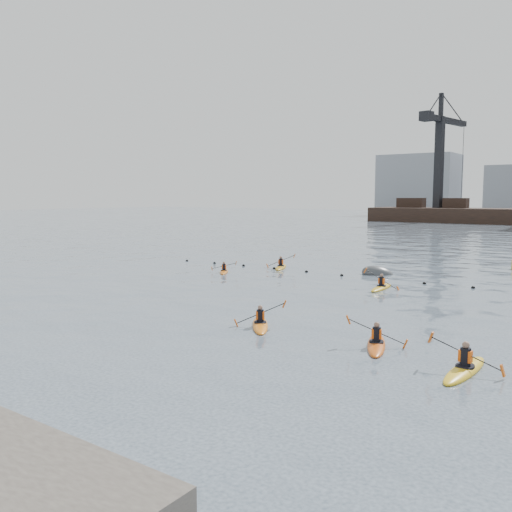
# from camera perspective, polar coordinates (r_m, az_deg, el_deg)

# --- Properties ---
(ground) EXTENTS (400.00, 400.00, 0.00)m
(ground) POSITION_cam_1_polar(r_m,az_deg,el_deg) (20.35, -15.08, -10.05)
(ground) COLOR #394453
(ground) RESTS_ON ground
(float_line) EXTENTS (33.24, 0.73, 0.24)m
(float_line) POSITION_cam_1_polar(r_m,az_deg,el_deg) (38.65, 11.09, -2.19)
(float_line) COLOR black
(float_line) RESTS_ON ground
(kayaker_0) EXTENTS (2.49, 3.07, 1.28)m
(kayaker_0) POSITION_cam_1_polar(r_m,az_deg,el_deg) (23.85, 0.44, -7.16)
(kayaker_0) COLOR orange
(kayaker_0) RESTS_ON ground
(kayaker_1) EXTENTS (2.45, 3.61, 1.28)m
(kayaker_1) POSITION_cam_1_polar(r_m,az_deg,el_deg) (19.12, 21.13, -11.00)
(kayaker_1) COLOR yellow
(kayaker_1) RESTS_ON ground
(kayaker_2) EXTENTS (2.06, 2.66, 0.95)m
(kayaker_2) POSITION_cam_1_polar(r_m,az_deg,el_deg) (40.55, -3.39, -1.60)
(kayaker_2) COLOR #C36012
(kayaker_2) RESTS_ON ground
(kayaker_3) EXTENTS (2.31, 3.33, 1.35)m
(kayaker_3) POSITION_cam_1_polar(r_m,az_deg,el_deg) (34.26, 13.06, -3.20)
(kayaker_3) COLOR gold
(kayaker_3) RESTS_ON ground
(kayaker_4) EXTENTS (2.20, 3.34, 1.27)m
(kayaker_4) POSITION_cam_1_polar(r_m,az_deg,el_deg) (21.25, 12.55, -9.00)
(kayaker_4) COLOR #CC5413
(kayaker_4) RESTS_ON ground
(kayaker_5) EXTENTS (2.21, 3.37, 1.31)m
(kayaker_5) POSITION_cam_1_polar(r_m,az_deg,el_deg) (42.91, 2.63, -1.14)
(kayaker_5) COLOR #BF8916
(kayaker_5) RESTS_ON ground
(mooring_buoy) EXTENTS (2.93, 2.63, 1.66)m
(mooring_buoy) POSITION_cam_1_polar(r_m,az_deg,el_deg) (40.48, 12.70, -1.89)
(mooring_buoy) COLOR #414447
(mooring_buoy) RESTS_ON ground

